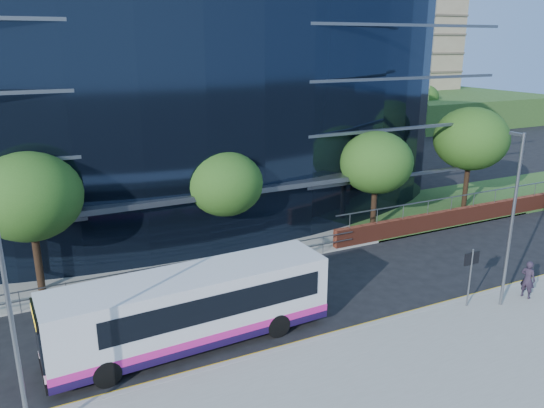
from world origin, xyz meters
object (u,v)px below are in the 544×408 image
tree_far_c (376,163)px  city_bus (195,307)px  tree_dist_e (337,102)px  tree_far_d (471,139)px  tree_far_b (225,184)px  tree_far_a (29,197)px  streetlight_west (11,315)px  street_sign (471,266)px  tree_dist_f (424,98)px  streetlight_east (512,217)px  pedestrian (528,279)px

tree_far_c → city_bus: tree_far_c is taller
tree_dist_e → tree_far_d: bearing=-104.9°
tree_far_b → tree_far_d: size_ratio=0.81×
tree_far_a → streetlight_west: streetlight_west is taller
city_bus → tree_far_d: bearing=18.0°
tree_far_b → city_bus: bearing=-119.0°
street_sign → tree_far_c: bearing=76.7°
tree_far_b → streetlight_west: 16.04m
tree_dist_f → tree_far_c: bearing=-135.0°
streetlight_east → city_bus: (-13.65, 3.28, -2.81)m
tree_far_a → tree_far_b: 10.03m
streetlight_west → streetlight_east: 20.00m
tree_dist_f → tree_far_b: bearing=-142.9°
tree_dist_f → city_bus: (-47.65, -40.89, -2.58)m
tree_far_d → city_bus: tree_far_d is taller
tree_dist_e → tree_dist_f: tree_dist_e is taller
tree_far_b → tree_far_d: tree_far_d is taller
city_bus → tree_dist_f: bearing=38.0°
tree_far_b → tree_dist_e: tree_dist_e is taller
pedestrian → tree_dist_f: bearing=-50.6°
street_sign → tree_dist_e: bearing=64.9°
street_sign → streetlight_east: size_ratio=0.35×
tree_far_a → streetlight_west: (-1.00, -11.17, -0.42)m
streetlight_east → city_bus: bearing=166.5°
tree_dist_e → streetlight_east: 45.85m
tree_dist_f → street_sign: bearing=-129.2°
tree_far_c → pedestrian: size_ratio=3.53×
tree_far_d → streetlight_west: (-30.00, -12.17, -0.75)m
tree_dist_e → tree_far_c: bearing=-118.7°
tree_dist_f → streetlight_west: size_ratio=0.76×
tree_far_d → tree_dist_f: (24.00, 32.00, -0.98)m
tree_far_b → city_bus: (-4.65, -8.39, -2.58)m
tree_far_a → city_bus: (5.35, -7.89, -3.23)m
tree_far_c → tree_far_d: size_ratio=0.87×
tree_far_c → tree_far_d: (9.00, 1.00, 0.65)m
street_sign → tree_far_a: bearing=148.8°
tree_dist_e → streetlight_west: streetlight_west is taller
streetlight_west → street_sign: bearing=1.8°
street_sign → tree_far_a: 20.63m
pedestrian → city_bus: bearing=63.5°
city_bus → streetlight_east: bearing=-16.1°
tree_far_c → tree_dist_e: size_ratio=1.00×
tree_dist_e → street_sign: bearing=-115.1°
tree_far_b → pedestrian: (10.68, -11.67, -3.14)m
tree_far_b → streetlight_west: bearing=-133.3°
tree_far_a → tree_far_d: (29.00, 1.00, 0.33)m
street_sign → pedestrian: street_sign is taller
tree_dist_e → streetlight_east: (-18.00, -42.17, -0.10)m
tree_far_a → pedestrian: 23.81m
tree_dist_f → streetlight_west: 69.77m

